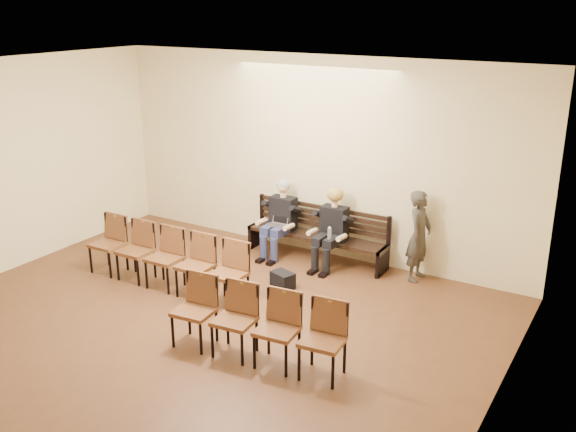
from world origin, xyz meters
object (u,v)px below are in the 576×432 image
Objects in this scene: seated_woman at (331,230)px; chair_row_back at (255,326)px; laptop at (277,228)px; bag at (283,280)px; chair_row_front at (164,259)px; bench at (316,247)px; passerby at (420,229)px; seated_man at (280,218)px; water_bottle at (329,241)px.

chair_row_back is at bearing -79.85° from seated_woman.
laptop is 0.85× the size of bag.
chair_row_front reaches higher than laptop.
chair_row_back reaches higher than bench.
chair_row_front is 1.28× the size of chair_row_back.
bench is 0.88× the size of chair_row_front.
passerby is (1.46, 0.22, 0.22)m from seated_woman.
chair_row_front is at bearing 150.49° from chair_row_back.
seated_woman is at bearing 78.66° from bag.
bench is 1.93m from passerby.
seated_man reaches higher than chair_row_front.
bench is 1.33m from bag.
bench is 1.12× the size of chair_row_back.
water_bottle is at bearing 93.76° from chair_row_back.
bag is 2.20m from chair_row_back.
bag is (-0.24, -1.20, -0.51)m from seated_woman.
bench is 11.85× the size of water_bottle.
passerby reaches higher than chair_row_back.
bench is 0.77m from laptop.
chair_row_front is at bearing -127.64° from laptop.
chair_row_front reaches higher than bench.
chair_row_back is at bearing -80.81° from water_bottle.
passerby is 0.75× the size of chair_row_back.
bag is at bearing 29.05° from chair_row_front.
seated_man is at bearing 122.88° from bag.
water_bottle is at bearing 42.83° from chair_row_front.
seated_woman is 1.01m from laptop.
chair_row_back reaches higher than water_bottle.
chair_row_back is at bearing 166.64° from passerby.
water_bottle is at bearing -19.15° from laptop.
water_bottle is 2.70m from chair_row_front.
chair_row_front is (-1.62, -0.92, 0.35)m from bag.
water_bottle is (1.12, -0.27, -0.12)m from seated_man.
laptop is (-0.63, -0.28, 0.34)m from bench.
bag is at bearing -101.34° from seated_woman.
water_bottle is at bearing -40.54° from bench.
passerby is (1.36, 0.49, 0.30)m from water_bottle.
laptop is 2.14m from chair_row_front.
seated_man is 0.59× the size of chair_row_back.
water_bottle reaches higher than bench.
bench is at bearing 161.36° from seated_woman.
chair_row_front is at bearing 126.30° from passerby.
laptop is 0.13× the size of chair_row_back.
bag is (0.75, -1.04, -0.43)m from laptop.
seated_woman reaches higher than laptop.
seated_man is (-0.66, -0.12, 0.45)m from bench.
seated_man is 2.50m from passerby.
seated_man is at bearing 110.95° from chair_row_back.
bench is 1.51× the size of passerby.
passerby is at bearing 3.15° from bench.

